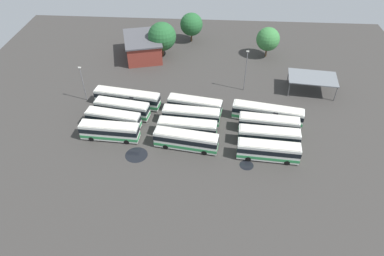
{
  "coord_description": "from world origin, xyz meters",
  "views": [
    {
      "loc": [
        -3.81,
        52.56,
        44.21
      ],
      "look_at": [
        -0.36,
        1.45,
        1.51
      ],
      "focal_mm": 32.78,
      "sensor_mm": 36.0,
      "label": 1
    }
  ],
  "objects_px": {
    "bus_row0_slot1": "(269,124)",
    "bus_row1_slot1": "(191,116)",
    "bus_row0_slot0": "(268,113)",
    "bus_row2_slot0": "(127,98)",
    "bus_row0_slot3": "(268,151)",
    "lamp_post_far_corner": "(83,82)",
    "tree_north_edge": "(191,24)",
    "lamp_post_mid_lot": "(246,70)",
    "bus_row1_slot2": "(187,128)",
    "bus_row2_slot3": "(110,131)",
    "tree_south_edge": "(162,36)",
    "bus_row1_slot3": "(186,140)",
    "bus_row2_slot2": "(113,119)",
    "maintenance_shelter": "(313,78)",
    "bus_row0_slot2": "(269,137)",
    "bus_row2_slot1": "(122,109)",
    "depot_building": "(143,47)",
    "tree_west_edge": "(268,39)",
    "bus_row1_slot0": "(195,106)"
  },
  "relations": [
    {
      "from": "bus_row2_slot3",
      "to": "tree_north_edge",
      "type": "relative_size",
      "value": 1.4
    },
    {
      "from": "bus_row2_slot0",
      "to": "bus_row2_slot2",
      "type": "relative_size",
      "value": 1.29
    },
    {
      "from": "bus_row2_slot0",
      "to": "tree_south_edge",
      "type": "height_order",
      "value": "tree_south_edge"
    },
    {
      "from": "bus_row0_slot3",
      "to": "bus_row1_slot0",
      "type": "xyz_separation_m",
      "value": [
        13.7,
        -12.56,
        0.0
      ]
    },
    {
      "from": "bus_row1_slot0",
      "to": "tree_north_edge",
      "type": "xyz_separation_m",
      "value": [
        2.97,
        -33.13,
        3.07
      ]
    },
    {
      "from": "bus_row2_slot2",
      "to": "maintenance_shelter",
      "type": "xyz_separation_m",
      "value": [
        -40.96,
        -15.33,
        1.64
      ]
    },
    {
      "from": "bus_row0_slot1",
      "to": "bus_row2_slot3",
      "type": "bearing_deg",
      "value": 7.76
    },
    {
      "from": "bus_row0_slot2",
      "to": "lamp_post_mid_lot",
      "type": "height_order",
      "value": "lamp_post_mid_lot"
    },
    {
      "from": "lamp_post_far_corner",
      "to": "tree_west_edge",
      "type": "xyz_separation_m",
      "value": [
        -40.77,
        -22.56,
        0.34
      ]
    },
    {
      "from": "bus_row2_slot2",
      "to": "tree_south_edge",
      "type": "height_order",
      "value": "tree_south_edge"
    },
    {
      "from": "bus_row0_slot3",
      "to": "depot_building",
      "type": "distance_m",
      "value": 46.04
    },
    {
      "from": "bus_row1_slot3",
      "to": "depot_building",
      "type": "height_order",
      "value": "depot_building"
    },
    {
      "from": "bus_row2_slot3",
      "to": "tree_south_edge",
      "type": "relative_size",
      "value": 1.25
    },
    {
      "from": "bus_row1_slot3",
      "to": "tree_north_edge",
      "type": "distance_m",
      "value": 44.02
    },
    {
      "from": "bus_row0_slot0",
      "to": "bus_row2_slot0",
      "type": "height_order",
      "value": "same"
    },
    {
      "from": "bus_row0_slot2",
      "to": "bus_row1_slot2",
      "type": "distance_m",
      "value": 15.18
    },
    {
      "from": "lamp_post_mid_lot",
      "to": "bus_row1_slot2",
      "type": "bearing_deg",
      "value": 55.24
    },
    {
      "from": "bus_row0_slot0",
      "to": "bus_row0_slot1",
      "type": "xyz_separation_m",
      "value": [
        0.17,
        3.39,
        -0.0
      ]
    },
    {
      "from": "lamp_post_mid_lot",
      "to": "bus_row1_slot3",
      "type": "bearing_deg",
      "value": 60.15
    },
    {
      "from": "lamp_post_far_corner",
      "to": "lamp_post_mid_lot",
      "type": "bearing_deg",
      "value": -169.72
    },
    {
      "from": "bus_row1_slot1",
      "to": "depot_building",
      "type": "distance_m",
      "value": 30.61
    },
    {
      "from": "depot_building",
      "to": "lamp_post_far_corner",
      "type": "bearing_deg",
      "value": 66.46
    },
    {
      "from": "bus_row1_slot0",
      "to": "bus_row1_slot2",
      "type": "xyz_separation_m",
      "value": [
        0.96,
        7.31,
        0.0
      ]
    },
    {
      "from": "bus_row2_slot1",
      "to": "tree_north_edge",
      "type": "height_order",
      "value": "tree_north_edge"
    },
    {
      "from": "bus_row0_slot0",
      "to": "bus_row1_slot2",
      "type": "height_order",
      "value": "same"
    },
    {
      "from": "maintenance_shelter",
      "to": "tree_south_edge",
      "type": "bearing_deg",
      "value": -22.27
    },
    {
      "from": "tree_north_edge",
      "to": "tree_west_edge",
      "type": "xyz_separation_m",
      "value": [
        -19.94,
        7.55,
        -0.08
      ]
    },
    {
      "from": "lamp_post_mid_lot",
      "to": "tree_west_edge",
      "type": "xyz_separation_m",
      "value": [
        -6.45,
        -16.34,
        -0.48
      ]
    },
    {
      "from": "tree_north_edge",
      "to": "bus_row2_slot1",
      "type": "bearing_deg",
      "value": 71.65
    },
    {
      "from": "bus_row2_slot0",
      "to": "depot_building",
      "type": "height_order",
      "value": "depot_building"
    },
    {
      "from": "bus_row2_slot3",
      "to": "tree_south_edge",
      "type": "bearing_deg",
      "value": -99.54
    },
    {
      "from": "bus_row1_slot3",
      "to": "bus_row2_slot1",
      "type": "relative_size",
      "value": 1.05
    },
    {
      "from": "bus_row2_slot0",
      "to": "maintenance_shelter",
      "type": "distance_m",
      "value": 40.56
    },
    {
      "from": "depot_building",
      "to": "tree_south_edge",
      "type": "distance_m",
      "value": 5.75
    },
    {
      "from": "bus_row0_slot0",
      "to": "lamp_post_far_corner",
      "type": "height_order",
      "value": "lamp_post_far_corner"
    },
    {
      "from": "bus_row2_slot2",
      "to": "tree_west_edge",
      "type": "height_order",
      "value": "tree_west_edge"
    },
    {
      "from": "bus_row1_slot0",
      "to": "tree_south_edge",
      "type": "height_order",
      "value": "tree_south_edge"
    },
    {
      "from": "lamp_post_mid_lot",
      "to": "bus_row2_slot1",
      "type": "bearing_deg",
      "value": 24.15
    },
    {
      "from": "lamp_post_far_corner",
      "to": "tree_north_edge",
      "type": "distance_m",
      "value": 36.61
    },
    {
      "from": "bus_row1_slot1",
      "to": "maintenance_shelter",
      "type": "bearing_deg",
      "value": -152.81
    },
    {
      "from": "bus_row1_slot2",
      "to": "tree_west_edge",
      "type": "distance_m",
      "value": 37.58
    },
    {
      "from": "bus_row0_slot3",
      "to": "bus_row2_slot0",
      "type": "relative_size",
      "value": 0.78
    },
    {
      "from": "bus_row2_slot2",
      "to": "maintenance_shelter",
      "type": "relative_size",
      "value": 0.99
    },
    {
      "from": "bus_row2_slot0",
      "to": "bus_row1_slot1",
      "type": "bearing_deg",
      "value": 159.5
    },
    {
      "from": "bus_row1_slot1",
      "to": "bus_row2_slot3",
      "type": "distance_m",
      "value": 15.96
    },
    {
      "from": "bus_row0_slot3",
      "to": "bus_row1_slot3",
      "type": "xyz_separation_m",
      "value": [
        14.64,
        -1.82,
        0.0
      ]
    },
    {
      "from": "bus_row2_slot3",
      "to": "tree_south_edge",
      "type": "distance_m",
      "value": 34.03
    },
    {
      "from": "bus_row0_slot1",
      "to": "bus_row1_slot1",
      "type": "bearing_deg",
      "value": -6.04
    },
    {
      "from": "bus_row0_slot3",
      "to": "lamp_post_mid_lot",
      "type": "distance_m",
      "value": 22.3
    },
    {
      "from": "depot_building",
      "to": "bus_row1_slot2",
      "type": "bearing_deg",
      "value": 114.22
    }
  ]
}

